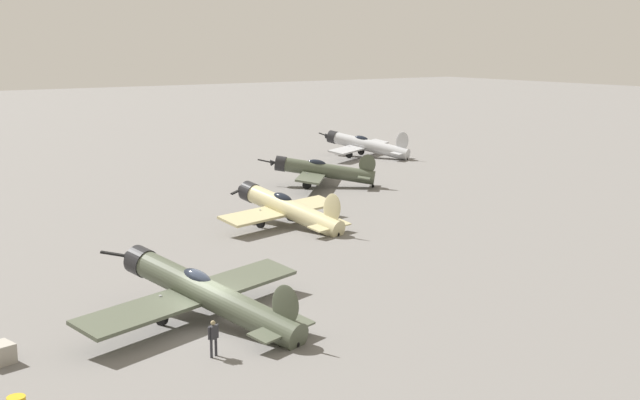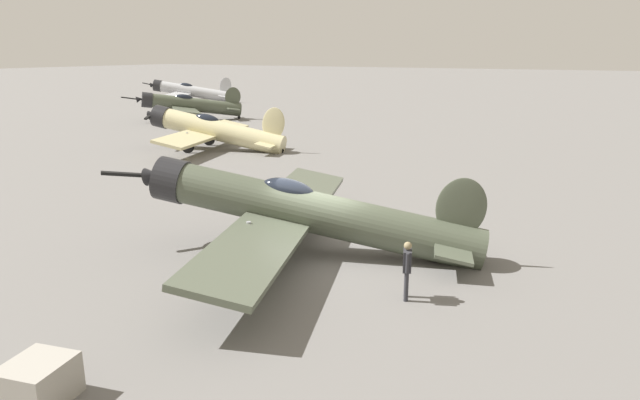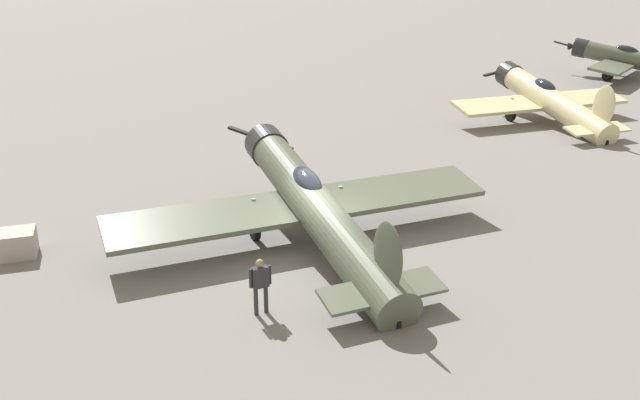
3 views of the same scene
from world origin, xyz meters
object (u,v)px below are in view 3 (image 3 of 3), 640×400
(airplane_foreground, at_px, (313,206))
(equipment_crate, at_px, (16,244))
(airplane_mid_apron, at_px, (548,100))
(ground_crew_mechanic, at_px, (260,281))
(airplane_far_line, at_px, (631,60))

(airplane_foreground, height_order, equipment_crate, airplane_foreground)
(airplane_mid_apron, distance_m, ground_crew_mechanic, 25.21)
(airplane_far_line, bearing_deg, airplane_foreground, 88.73)
(airplane_foreground, relative_size, equipment_crate, 9.31)
(airplane_foreground, xyz_separation_m, ground_crew_mechanic, (4.18, -1.71, -0.44))
(airplane_mid_apron, height_order, ground_crew_mechanic, airplane_mid_apron)
(airplane_far_line, bearing_deg, equipment_crate, 79.76)
(airplane_foreground, bearing_deg, ground_crew_mechanic, 139.36)
(ground_crew_mechanic, bearing_deg, airplane_far_line, 118.67)
(airplane_mid_apron, relative_size, ground_crew_mechanic, 6.71)
(airplane_mid_apron, height_order, equipment_crate, airplane_mid_apron)
(airplane_foreground, xyz_separation_m, airplane_far_line, (-27.77, 25.58, 0.09))
(airplane_mid_apron, relative_size, airplane_far_line, 1.12)
(airplane_far_line, relative_size, ground_crew_mechanic, 5.97)
(airplane_foreground, xyz_separation_m, equipment_crate, (-0.11, -9.35, -0.99))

